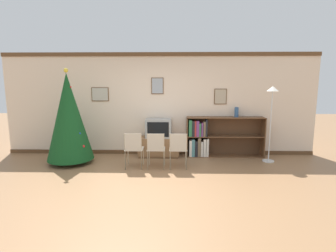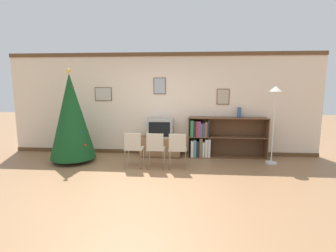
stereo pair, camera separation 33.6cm
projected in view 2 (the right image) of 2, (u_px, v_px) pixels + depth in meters
ground_plane at (149, 185)px, 4.96m from camera, size 24.00×24.00×0.00m
wall_back at (162, 104)px, 7.01m from camera, size 8.27×0.11×2.70m
christmas_tree at (71, 116)px, 6.31m from camera, size 1.08×1.08×2.25m
tv_console at (160, 147)px, 6.89m from camera, size 1.06×0.46×0.52m
television at (160, 128)px, 6.81m from camera, size 0.66×0.45×0.48m
folding_chair_left at (134, 148)px, 5.91m from camera, size 0.40×0.40×0.82m
folding_chair_center at (155, 148)px, 5.87m from camera, size 0.40×0.40×0.82m
folding_chair_right at (178, 148)px, 5.83m from camera, size 0.40×0.40×0.82m
bookshelf at (212, 138)px, 6.80m from camera, size 2.01×0.36×1.04m
vase at (239, 112)px, 6.69m from camera, size 0.10×0.10×0.26m
standing_lamp at (275, 105)px, 6.10m from camera, size 0.28×0.28×1.84m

